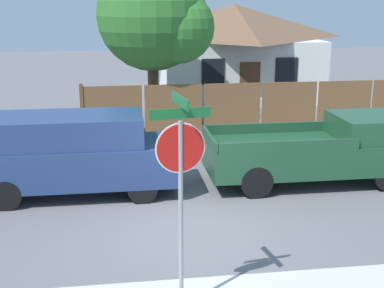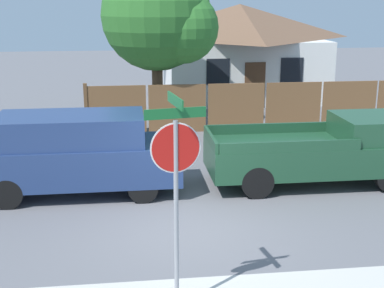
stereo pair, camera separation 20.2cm
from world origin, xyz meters
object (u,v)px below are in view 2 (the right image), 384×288
Objects in this scene: house at (239,49)px; oak_tree at (162,18)px; stop_sign at (176,168)px; orange_pickup at (323,151)px; red_suv at (76,152)px.

house is 7.88m from oak_tree.
oak_tree is 12.29m from stop_sign.
house is at bearing 66.17° from stop_sign.
oak_tree reaches higher than orange_pickup.
red_suv is 5.83m from stop_sign.
red_suv is at bearing -117.12° from house.
stop_sign is at bearing -128.85° from orange_pickup.
house is 19.22m from stop_sign.
orange_pickup is (3.65, -6.80, -3.09)m from oak_tree.
house is 1.29× the size of oak_tree.
stop_sign is (-0.65, -12.15, -1.68)m from oak_tree.
stop_sign is at bearing -70.23° from red_suv.
red_suv is (-2.59, -6.80, -2.91)m from oak_tree.
stop_sign is at bearing -93.07° from oak_tree.
red_suv is at bearing 179.89° from orange_pickup.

